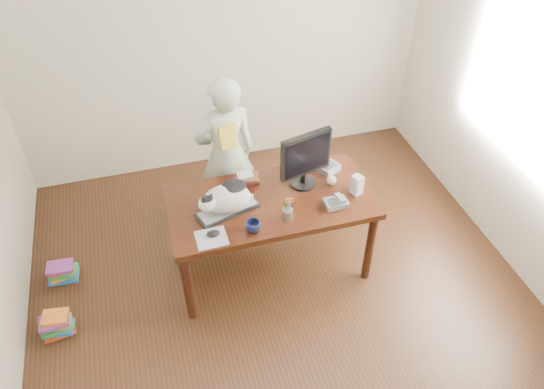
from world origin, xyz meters
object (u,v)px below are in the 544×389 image
Objects in this scene: phone at (336,202)px; person at (226,155)px; keyboard at (228,210)px; cat at (225,198)px; coffee_mug at (253,226)px; book_stack at (247,178)px; book_pile_b at (62,272)px; baseball at (331,180)px; calculator at (325,166)px; desk at (268,208)px; mouse at (213,234)px; book_pile_a at (57,324)px; pen_cup at (288,213)px; monitor at (306,157)px; speaker at (357,185)px.

person is at bearing 127.29° from phone.
keyboard is 0.12m from cat.
coffee_mug is (0.13, -0.26, 0.03)m from keyboard.
book_pile_b is at bearing -173.47° from book_stack.
phone is 0.25m from baseball.
phone is at bearing -102.03° from baseball.
calculator is at bearing 35.66° from coffee_mug.
mouse is (-0.50, -0.34, 0.17)m from desk.
book_stack is (0.38, 0.54, 0.01)m from mouse.
desk reaches higher than book_pile_a.
book_stack reaches higher than book_pile_a.
book_pile_b is (-1.52, -0.32, -0.68)m from person.
calculator is 0.18× the size of person.
baseball is at bearing 32.15° from pen_cup.
monitor is at bearing 124.17° from person.
cat is 1.03m from speaker.
coffee_mug is 0.40× the size of book_pile_a.
monitor is at bearing 117.26° from phone.
monitor is 2.99× the size of speaker.
book_stack is 0.14× the size of person.
phone is (0.82, -0.16, 0.01)m from keyboard.
person reaches higher than cat.
speaker is at bearing -10.68° from book_pile_b.
monitor reaches higher than mouse.
book_pile_b is (0.03, 0.55, -0.02)m from book_pile_a.
book_pile_a is (-1.25, 0.06, -0.69)m from mouse.
speaker reaches higher than book_stack.
desk is at bearing -49.69° from book_stack.
monitor reaches higher than baseball.
desk is at bearing 100.80° from person.
cat is 0.70m from monitor.
book_stack is (0.22, 0.31, 0.02)m from keyboard.
phone is at bearing 0.19° from book_pile_a.
calculator is (0.67, -0.02, -0.00)m from book_stack.
mouse is 1.31× the size of baseball.
speaker reaches higher than phone.
person is 1.69m from book_pile_b.
phone is at bearing -29.87° from desk.
desk is at bearing 102.38° from pen_cup.
desk is 20.49× the size of baseball.
pen_cup is 0.28m from coffee_mug.
monitor is 4.73× the size of mouse.
baseball is 2.39m from book_pile_a.
baseball is (0.05, 0.25, 0.01)m from phone.
baseball is (0.87, 0.08, 0.03)m from keyboard.
baseball is 0.30× the size of book_pile_b.
monitor is (0.66, 0.13, 0.26)m from keyboard.
mouse is (-0.81, -0.36, -0.25)m from monitor.
book_pile_a is (-1.55, -0.87, -0.66)m from person.
calculator is (-0.13, 0.36, -0.05)m from speaker.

